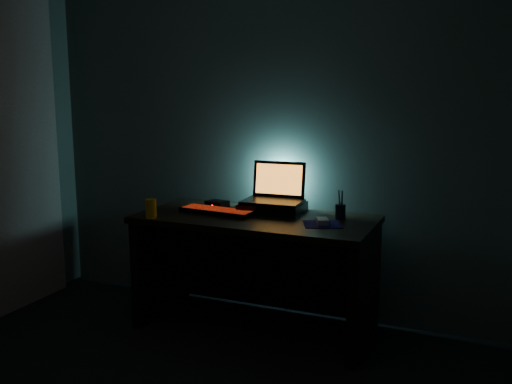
% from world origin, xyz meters
% --- Properties ---
extents(room, '(3.50, 4.00, 2.50)m').
position_xyz_m(room, '(0.00, 0.00, 1.25)').
color(room, black).
rests_on(room, ground).
extents(desk, '(1.50, 0.70, 0.75)m').
position_xyz_m(desk, '(0.00, 1.67, 0.49)').
color(desk, black).
rests_on(desk, ground).
extents(curtain, '(0.06, 0.65, 2.30)m').
position_xyz_m(curtain, '(-1.71, 1.42, 1.15)').
color(curtain, '#C5B29E').
rests_on(curtain, ground).
extents(riser, '(0.41, 0.32, 0.06)m').
position_xyz_m(riser, '(0.05, 1.78, 0.78)').
color(riser, black).
rests_on(riser, desk).
extents(laptop, '(0.39, 0.30, 0.26)m').
position_xyz_m(laptop, '(0.05, 1.83, 0.87)').
color(laptop, black).
rests_on(laptop, riser).
extents(keyboard, '(0.51, 0.21, 0.03)m').
position_xyz_m(keyboard, '(-0.26, 1.60, 0.77)').
color(keyboard, black).
rests_on(keyboard, desk).
extents(mousepad, '(0.28, 0.27, 0.00)m').
position_xyz_m(mousepad, '(0.45, 1.57, 0.75)').
color(mousepad, '#0B0B4F').
rests_on(mousepad, desk).
extents(mouse, '(0.10, 0.12, 0.03)m').
position_xyz_m(mouse, '(0.45, 1.57, 0.77)').
color(mouse, gray).
rests_on(mouse, mousepad).
extents(pen_cup, '(0.08, 0.08, 0.09)m').
position_xyz_m(pen_cup, '(0.51, 1.75, 0.80)').
color(pen_cup, black).
rests_on(pen_cup, desk).
extents(juice_glass, '(0.09, 0.09, 0.12)m').
position_xyz_m(juice_glass, '(-0.58, 1.32, 0.81)').
color(juice_glass, '#D2A00B').
rests_on(juice_glass, desk).
extents(router, '(0.15, 0.13, 0.05)m').
position_xyz_m(router, '(-0.35, 1.77, 0.77)').
color(router, black).
rests_on(router, desk).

